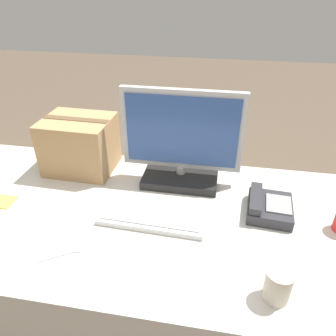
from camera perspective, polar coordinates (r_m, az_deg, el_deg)
The scene contains 9 objects.
ground_plane at distance 1.91m, azimuth -4.44°, elevation -25.64°, with size 12.00×12.00×0.00m, color brown.
office_desk at distance 1.61m, azimuth -5.02°, elevation -18.30°, with size 1.80×0.90×0.76m.
monitor at distance 1.44m, azimuth 2.38°, elevation 3.80°, with size 0.53×0.24×0.43m.
keyboard at distance 1.30m, azimuth -2.68°, elevation -8.45°, with size 0.42×0.18×0.03m.
desk_phone at distance 1.38m, azimuth 17.03°, elevation -6.48°, with size 0.19×0.21×0.08m.
paper_cup_left at distance 1.07m, azimuth 18.62°, elevation -18.72°, with size 0.09×0.09×0.11m.
spoon at distance 1.22m, azimuth -16.90°, elevation -13.98°, with size 0.14×0.10×0.00m.
cardboard_box at distance 1.62m, azimuth -15.11°, elevation 3.99°, with size 0.32×0.27×0.26m.
sticky_note_pad at distance 1.55m, azimuth -26.74°, elevation -5.26°, with size 0.09×0.09×0.01m.
Camera 1 is at (0.31, -0.99, 1.60)m, focal length 35.00 mm.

